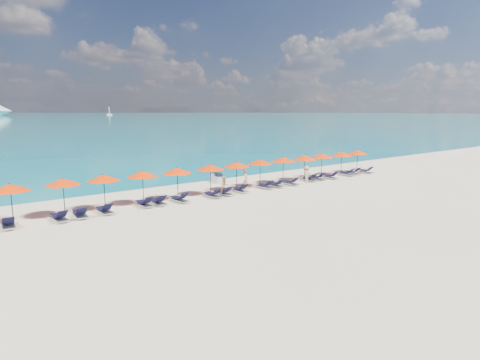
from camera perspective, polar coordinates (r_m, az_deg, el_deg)
ground at (r=27.49m, az=3.83°, el=-3.32°), size 1400.00×1400.00×0.00m
sailboat_near at (r=550.02m, az=-18.05°, el=8.87°), size 6.09×2.03×11.17m
sailboat_far at (r=602.70m, az=-18.12°, el=8.92°), size 6.09×2.03×11.17m
jetski at (r=35.76m, az=-3.19°, el=0.28°), size 1.27×2.26×0.76m
beachgoer_a at (r=31.81m, az=0.82°, el=0.03°), size 0.72×0.66×1.64m
beachgoer_b at (r=29.73m, az=-2.23°, el=-0.86°), size 0.74×0.47×1.45m
beachgoer_c at (r=35.40m, az=9.43°, el=0.79°), size 0.99×0.48×1.51m
umbrella_1 at (r=25.79m, az=-29.88°, el=-0.93°), size 2.10×2.10×2.28m
umbrella_2 at (r=26.39m, az=-23.90°, el=-0.24°), size 2.10×2.10×2.28m
umbrella_3 at (r=27.05m, az=-18.83°, el=0.31°), size 2.10×2.10×2.28m
umbrella_4 at (r=27.97m, az=-13.71°, el=0.86°), size 2.10×2.10×2.28m
umbrella_5 at (r=28.94m, az=-8.91°, el=1.32°), size 2.10×2.10×2.28m
umbrella_6 at (r=30.39m, az=-4.24°, el=1.82°), size 2.10×2.10×2.28m
umbrella_7 at (r=31.91m, az=-0.48°, el=2.23°), size 2.10×2.10×2.28m
umbrella_8 at (r=33.60m, az=2.89°, el=2.61°), size 2.10×2.10×2.28m
umbrella_9 at (r=35.44m, az=6.18°, el=2.94°), size 2.10×2.10×2.28m
umbrella_10 at (r=37.02m, az=9.20°, el=3.17°), size 2.10×2.10×2.28m
umbrella_11 at (r=39.10m, az=11.56°, el=3.44°), size 2.10×2.10×2.28m
umbrella_12 at (r=40.94m, az=14.27°, el=3.62°), size 2.10×2.10×2.28m
umbrella_13 at (r=43.07m, az=16.40°, el=3.82°), size 2.10×2.10×2.28m
lounger_2 at (r=25.08m, az=-30.08°, el=-5.39°), size 0.76×1.75×0.66m
lounger_3 at (r=25.26m, az=-24.31°, el=-4.82°), size 0.74×1.74×0.66m
lounger_4 at (r=25.58m, az=-21.79°, el=-4.47°), size 0.74×1.74×0.66m
lounger_5 at (r=26.05m, az=-18.70°, el=-4.03°), size 0.64×1.71×0.66m
lounger_6 at (r=27.13m, az=-13.46°, el=-3.24°), size 0.68×1.72×0.66m
lounger_7 at (r=27.49m, az=-11.56°, el=-2.99°), size 0.70×1.73×0.66m
lounger_8 at (r=28.05m, az=-8.62°, el=-2.65°), size 0.78×1.75×0.66m
lounger_9 at (r=29.22m, az=-3.96°, el=-2.05°), size 0.74×1.74×0.66m
lounger_10 at (r=29.95m, az=-2.29°, el=-1.74°), size 0.70×1.73×0.66m
lounger_11 at (r=30.99m, az=0.02°, el=-1.34°), size 0.79×1.75×0.66m
lounger_12 at (r=32.54m, az=3.54°, el=-0.82°), size 0.64×1.71×0.66m
lounger_13 at (r=33.17m, az=5.14°, el=-0.63°), size 0.77×1.75×0.66m
lounger_14 at (r=34.20m, az=7.16°, el=-0.35°), size 0.68×1.72×0.66m
lounger_15 at (r=36.36m, az=9.77°, el=0.19°), size 0.78×1.75×0.66m
lounger_16 at (r=37.06m, az=10.91°, el=0.34°), size 0.62×1.70×0.66m
lounger_17 at (r=37.99m, az=12.71°, el=0.51°), size 0.72×1.73×0.66m
lounger_18 at (r=40.20m, az=14.89°, el=0.92°), size 0.64×1.71×0.66m
lounger_19 at (r=41.11m, az=15.72°, el=1.08°), size 0.67×1.72×0.66m
lounger_20 at (r=42.20m, az=17.40°, el=1.21°), size 0.70×1.73×0.66m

